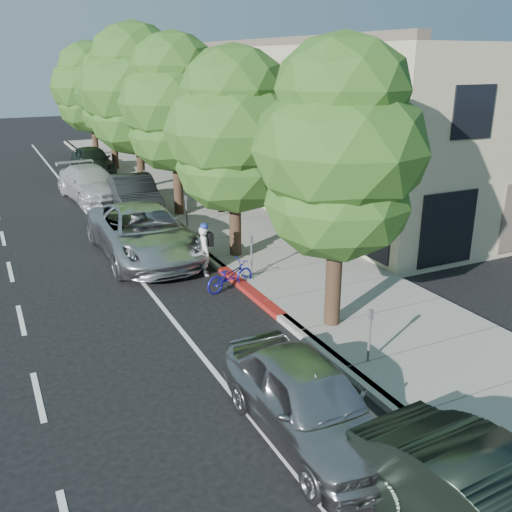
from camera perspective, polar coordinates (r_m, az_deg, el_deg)
ground at (r=15.96m, az=0.87°, el=-4.98°), size 120.00×120.00×0.00m
sidewalk at (r=23.69m, az=-2.89°, el=3.34°), size 4.60×56.00×0.15m
curb at (r=22.93m, az=-8.19°, el=2.62°), size 0.30×56.00×0.15m
curb_red_segment at (r=16.76m, az=-0.67°, el=-3.49°), size 0.32×4.00×0.15m
storefront_building at (r=35.09m, az=1.66°, el=14.22°), size 10.00×36.00×7.00m
street_tree_0 at (r=13.46m, az=8.36°, el=10.09°), size 4.14×4.14×7.14m
street_tree_1 at (r=18.70m, az=-2.20°, el=12.24°), size 4.54×4.54×7.02m
street_tree_2 at (r=24.24m, az=-8.16°, el=14.73°), size 4.56×4.56×7.62m
street_tree_3 at (r=29.98m, az=-11.92°, el=15.86°), size 5.66×5.66×8.30m
street_tree_4 at (r=35.84m, az=-14.39°, el=15.39°), size 4.07×4.07×7.20m
street_tree_5 at (r=41.71m, az=-16.23°, el=15.83°), size 5.35×5.35×7.71m
cyclist at (r=18.01m, az=-5.13°, el=0.51°), size 0.49×0.64×1.58m
bicycle at (r=16.90m, az=-2.63°, el=-1.99°), size 1.75×0.99×0.87m
silver_suv at (r=19.90m, az=-11.14°, el=2.31°), size 2.92×6.34×1.76m
dark_sedan at (r=25.94m, az=-12.10°, el=6.02°), size 2.05×5.05×1.63m
white_pickup at (r=28.96m, az=-16.18°, el=6.99°), size 2.87×5.68×1.58m
dark_suv_far at (r=35.76m, az=-16.03°, el=9.21°), size 2.13×4.76×1.59m
near_car_a at (r=10.56m, az=5.21°, el=-14.15°), size 1.80×4.40×1.49m
pedestrian at (r=25.04m, az=-3.56°, el=6.49°), size 1.10×1.10×1.79m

